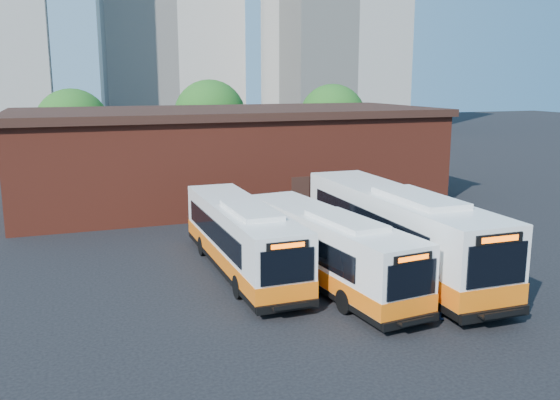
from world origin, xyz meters
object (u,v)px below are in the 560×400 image
object	(u,v)px
bus_midwest	(242,240)
transit_worker	(441,296)
bus_mideast	(328,251)
bus_east	(397,234)

from	to	relation	value
bus_midwest	transit_worker	xyz separation A→B (m)	(5.17, -7.45, -0.61)
bus_mideast	bus_east	bearing A→B (deg)	2.55
bus_east	transit_worker	distance (m)	5.47
bus_east	bus_midwest	bearing A→B (deg)	161.62
transit_worker	bus_east	bearing A→B (deg)	-0.95
bus_midwest	bus_east	size ratio (longest dim) A/B	0.85
bus_mideast	bus_midwest	bearing A→B (deg)	130.12
bus_mideast	transit_worker	size ratio (longest dim) A/B	6.92
transit_worker	bus_midwest	bearing A→B (deg)	47.56
bus_mideast	transit_worker	world-z (taller)	bus_mideast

